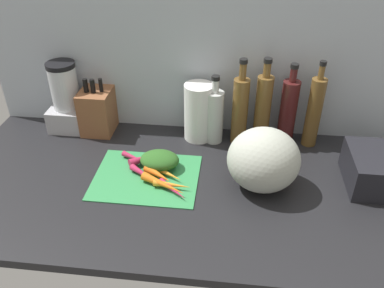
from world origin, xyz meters
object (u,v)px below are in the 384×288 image
carrot_6 (146,158)px  bottle_4 (314,111)px  carrot_0 (172,185)px  cutting_board (146,177)px  carrot_7 (163,184)px  dish_rack (382,170)px  carrot_2 (144,174)px  carrot_1 (136,158)px  winter_squash (263,160)px  bottle_0 (214,116)px  bottle_2 (263,108)px  knife_block (98,111)px  carrot_5 (158,175)px  carrot_3 (173,190)px  paper_towel_roll (199,112)px  bottle_3 (288,111)px  bottle_1 (240,110)px  blender_appliance (67,101)px  carrot_4 (169,174)px

carrot_6 → bottle_4: size_ratio=0.38×
carrot_0 → cutting_board: bearing=151.5°
carrot_7 → bottle_4: bearing=33.8°
bottle_4 → dish_rack: 32.24cm
carrot_2 → carrot_1: bearing=120.9°
dish_rack → winter_squash: bearing=-171.7°
bottle_0 → bottle_2: size_ratio=0.80×
carrot_2 → knife_block: (-25.46, 29.70, 7.21)cm
carrot_5 → carrot_2: bearing=169.3°
carrot_3 → paper_towel_roll: 37.84cm
carrot_1 → bottle_4: 69.54cm
paper_towel_roll → carrot_7: bearing=-103.5°
carrot_1 → carrot_2: 10.21cm
carrot_1 → paper_towel_roll: (21.23, 20.28, 9.75)cm
bottle_2 → bottle_3: bottle_2 is taller
knife_block → bottle_4: size_ratio=0.68×
bottle_1 → bottle_0: bearing=-177.6°
bottle_1 → paper_towel_roll: bearing=176.0°
carrot_1 → carrot_3: size_ratio=0.95×
carrot_0 → bottle_4: 61.48cm
knife_block → blender_appliance: bearing=174.5°
carrot_1 → carrot_3: bearing=-44.3°
carrot_6 → bottle_1: bottle_1 is taller
paper_towel_roll → dish_rack: paper_towel_roll is taller
bottle_0 → dish_rack: bottle_0 is taller
carrot_0 → dish_rack: 71.17cm
carrot_6 → knife_block: size_ratio=0.56×
bottle_3 → carrot_7: bearing=-139.9°
carrot_4 → carrot_7: (-0.73, -6.39, 0.44)cm
carrot_7 → cutting_board: bearing=140.4°
cutting_board → bottle_1: (31.50, 27.48, 13.93)cm
cutting_board → dish_rack: size_ratio=1.61×
cutting_board → bottle_2: size_ratio=1.05×
carrot_0 → bottle_4: bearing=34.9°
paper_towel_roll → bottle_3: 34.52cm
paper_towel_roll → bottle_0: (6.29, -1.52, -0.30)cm
knife_block → bottle_2: 66.36cm
carrot_2 → bottle_0: (22.28, 27.52, 9.29)cm
carrot_1 → bottle_4: bottle_4 is taller
winter_squash → bottle_2: size_ratio=0.69×
carrot_0 → winter_squash: bearing=10.4°
carrot_1 → carrot_6: size_ratio=0.91×
knife_block → cutting_board: bearing=-48.4°
carrot_4 → bottle_3: bearing=35.1°
carrot_2 → bottle_3: 60.03cm
carrot_6 → carrot_7: (8.95, -14.19, -0.08)cm
cutting_board → carrot_2: (-0.51, -0.45, 1.63)cm
paper_towel_roll → bottle_0: 6.48cm
carrot_6 → bottle_1: size_ratio=0.38×
paper_towel_roll → cutting_board: bearing=-118.4°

